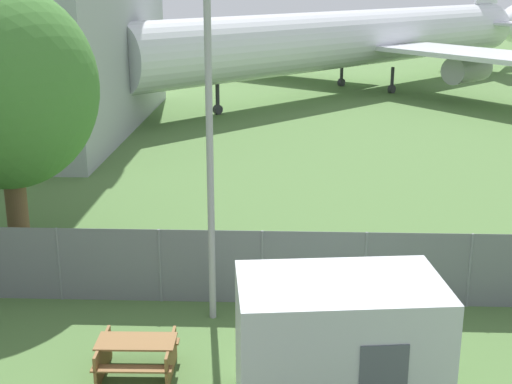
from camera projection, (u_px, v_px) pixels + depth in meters
The scene contains 6 objects.
perimeter_fence at pixel (160, 266), 17.74m from camera, with size 56.07×0.07×1.92m.
airplane at pixel (355, 39), 49.73m from camera, with size 34.88×35.70×11.39m.
portable_cabin at pixel (339, 347), 13.17m from camera, with size 3.96×2.69×2.61m.
picnic_bench_open_grass at pixel (137, 353), 14.59m from camera, with size 1.64×1.43×0.76m.
tree_behind_benches at pixel (5, 88), 20.01m from camera, with size 5.26×5.26×7.77m.
light_mast at pixel (209, 95), 15.61m from camera, with size 0.44×0.44×8.94m.
Camera 1 is at (3.05, -5.65, 7.86)m, focal length 50.00 mm.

